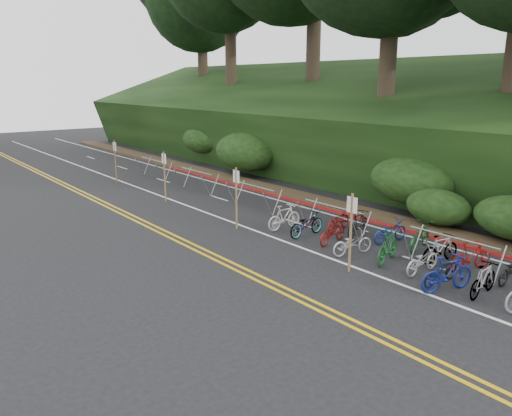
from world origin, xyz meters
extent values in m
plane|color=black|center=(0.00, 0.00, 0.00)|extent=(120.00, 120.00, 0.00)
cube|color=gold|center=(-2.15, 10.00, 0.00)|extent=(0.12, 80.00, 0.01)
cube|color=gold|center=(-1.85, 10.00, 0.00)|extent=(0.12, 80.00, 0.01)
cube|color=silver|center=(1.00, 10.00, 0.00)|extent=(0.12, 80.00, 0.01)
cube|color=silver|center=(5.20, 10.00, 0.00)|extent=(0.12, 80.00, 0.01)
cube|color=silver|center=(3.10, 4.00, 0.00)|extent=(0.10, 1.60, 0.01)
cube|color=silver|center=(3.10, 10.00, 0.00)|extent=(0.10, 1.60, 0.01)
cube|color=silver|center=(3.10, 16.00, 0.00)|extent=(0.10, 1.60, 0.01)
cube|color=silver|center=(3.10, 22.00, 0.00)|extent=(0.10, 1.60, 0.01)
cube|color=silver|center=(3.10, 28.00, 0.00)|extent=(0.10, 1.60, 0.01)
cube|color=silver|center=(3.10, 34.00, 0.00)|extent=(0.10, 1.60, 0.01)
cube|color=maroon|center=(5.70, 12.00, 0.05)|extent=(0.25, 28.00, 0.10)
cube|color=black|center=(13.50, 22.00, 2.80)|extent=(12.32, 44.00, 9.11)
cube|color=#382819|center=(6.40, 22.00, 0.08)|extent=(1.40, 44.00, 0.16)
ellipsoid|color=#284C19|center=(8.00, 8.00, 1.55)|extent=(2.60, 3.64, 2.08)
ellipsoid|color=#284C19|center=(9.20, 14.00, 1.99)|extent=(2.20, 3.08, 1.76)
ellipsoid|color=#284C19|center=(7.80, 20.00, 1.56)|extent=(3.00, 4.20, 2.40)
ellipsoid|color=#284C19|center=(8.50, 26.00, 1.73)|extent=(2.40, 3.36, 1.92)
ellipsoid|color=#284C19|center=(9.80, 30.00, 2.41)|extent=(2.80, 3.92, 2.24)
ellipsoid|color=#284C19|center=(7.00, 6.00, 0.90)|extent=(1.80, 2.52, 1.44)
ellipsoid|color=#284C19|center=(10.00, 18.00, 2.60)|extent=(3.20, 4.48, 2.56)
cylinder|color=#2D2319|center=(11.00, 12.00, 6.16)|extent=(0.89, 0.89, 7.32)
cylinder|color=#2D2319|center=(13.50, 20.00, 7.35)|extent=(0.94, 0.94, 8.29)
cylinder|color=#2D2319|center=(12.50, 28.00, 6.21)|extent=(0.86, 0.86, 6.83)
cylinder|color=#2D2319|center=(15.00, 36.00, 7.40)|extent=(0.92, 0.92, 7.80)
cylinder|color=gray|center=(3.00, 3.00, 1.15)|extent=(0.05, 3.00, 0.05)
cylinder|color=gray|center=(2.72, 1.60, 0.57)|extent=(0.58, 0.04, 1.13)
cylinder|color=gray|center=(3.28, 1.60, 0.57)|extent=(0.58, 0.04, 1.13)
cylinder|color=gray|center=(2.72, 4.40, 0.57)|extent=(0.58, 0.04, 1.13)
cylinder|color=gray|center=(3.28, 4.40, 0.57)|extent=(0.58, 0.04, 1.13)
cylinder|color=gray|center=(3.00, 8.00, 1.15)|extent=(0.05, 3.00, 0.05)
cylinder|color=gray|center=(2.72, 6.60, 0.57)|extent=(0.58, 0.04, 1.13)
cylinder|color=gray|center=(3.28, 6.60, 0.57)|extent=(0.58, 0.04, 1.13)
cylinder|color=gray|center=(2.72, 9.40, 0.57)|extent=(0.58, 0.04, 1.13)
cylinder|color=gray|center=(3.28, 9.40, 0.57)|extent=(0.58, 0.04, 1.13)
cylinder|color=gray|center=(3.00, 13.00, 1.15)|extent=(0.05, 3.00, 0.05)
cylinder|color=gray|center=(2.72, 11.60, 0.57)|extent=(0.58, 0.04, 1.13)
cylinder|color=gray|center=(3.28, 11.60, 0.57)|extent=(0.58, 0.04, 1.13)
cylinder|color=gray|center=(2.72, 14.40, 0.57)|extent=(0.58, 0.04, 1.13)
cylinder|color=gray|center=(3.28, 14.40, 0.57)|extent=(0.58, 0.04, 1.13)
cylinder|color=gray|center=(3.00, 18.00, 1.15)|extent=(0.05, 3.00, 0.05)
cylinder|color=gray|center=(2.72, 16.60, 0.57)|extent=(0.58, 0.04, 1.13)
cylinder|color=gray|center=(3.28, 16.60, 0.57)|extent=(0.58, 0.04, 1.13)
cylinder|color=gray|center=(2.72, 19.40, 0.57)|extent=(0.58, 0.04, 1.13)
cylinder|color=gray|center=(3.28, 19.40, 0.57)|extent=(0.58, 0.04, 1.13)
cylinder|color=gray|center=(3.00, 23.00, 1.15)|extent=(0.05, 3.00, 0.05)
cylinder|color=gray|center=(2.72, 21.60, 0.57)|extent=(0.58, 0.04, 1.13)
cylinder|color=gray|center=(3.28, 21.60, 0.57)|extent=(0.58, 0.04, 1.13)
cylinder|color=gray|center=(2.72, 24.40, 0.57)|extent=(0.58, 0.04, 1.13)
cylinder|color=gray|center=(3.28, 24.40, 0.57)|extent=(0.58, 0.04, 1.13)
cylinder|color=brown|center=(0.60, 5.00, 1.25)|extent=(0.08, 0.08, 2.50)
cube|color=silver|center=(0.60, 5.00, 2.15)|extent=(0.02, 0.40, 0.50)
cylinder|color=brown|center=(0.60, 11.00, 1.25)|extent=(0.08, 0.08, 2.50)
cube|color=silver|center=(0.60, 11.00, 2.15)|extent=(0.02, 0.40, 0.50)
cylinder|color=brown|center=(0.60, 17.00, 1.25)|extent=(0.08, 0.08, 2.50)
cube|color=silver|center=(0.60, 17.00, 2.15)|extent=(0.02, 0.40, 0.50)
cylinder|color=brown|center=(0.60, 23.00, 1.25)|extent=(0.08, 0.08, 2.50)
cube|color=silver|center=(0.60, 23.00, 2.15)|extent=(0.02, 0.40, 0.50)
imported|color=navy|center=(1.59, 2.26, 0.54)|extent=(1.00, 1.86, 1.08)
imported|color=slate|center=(2.10, 1.46, 0.48)|extent=(0.57, 1.61, 0.95)
imported|color=black|center=(3.69, 1.42, 0.42)|extent=(0.57, 1.60, 0.84)
imported|color=black|center=(1.94, 2.66, 0.44)|extent=(0.60, 1.67, 0.87)
imported|color=maroon|center=(3.64, 2.70, 0.48)|extent=(0.96, 1.65, 0.95)
imported|color=#9E9EA3|center=(2.26, 3.50, 0.43)|extent=(0.61, 1.64, 0.86)
imported|color=slate|center=(3.56, 3.69, 0.48)|extent=(0.71, 1.65, 0.96)
imported|color=#144C1E|center=(2.18, 4.75, 0.54)|extent=(1.04, 1.88, 1.09)
imported|color=#144C1E|center=(4.19, 4.91, 0.48)|extent=(1.09, 1.93, 0.96)
imported|color=#9E9EA3|center=(1.88, 6.00, 0.42)|extent=(0.86, 1.69, 0.85)
imported|color=navy|center=(3.99, 6.03, 0.44)|extent=(0.72, 1.70, 0.87)
imported|color=maroon|center=(2.25, 7.28, 0.43)|extent=(0.90, 1.73, 0.87)
imported|color=black|center=(3.67, 7.29, 0.50)|extent=(0.87, 1.74, 1.01)
imported|color=slate|center=(2.13, 8.54, 0.47)|extent=(0.79, 1.86, 0.95)
imported|color=maroon|center=(3.61, 8.24, 0.43)|extent=(0.95, 1.74, 0.87)
imported|color=beige|center=(2.06, 9.74, 0.51)|extent=(0.49, 1.69, 1.01)
camera|label=1|loc=(-10.79, -4.76, 5.77)|focal=35.00mm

